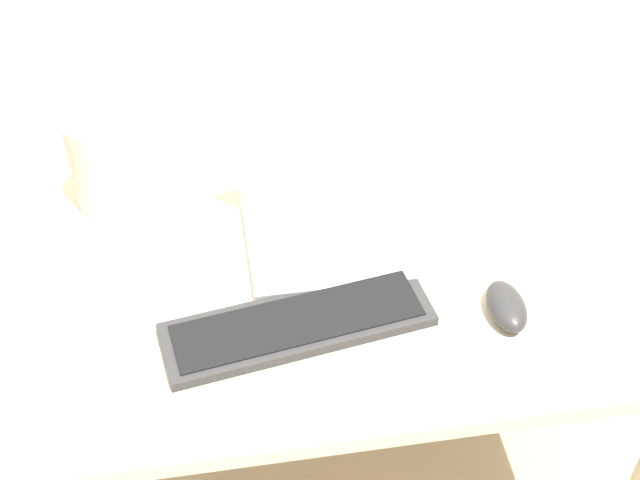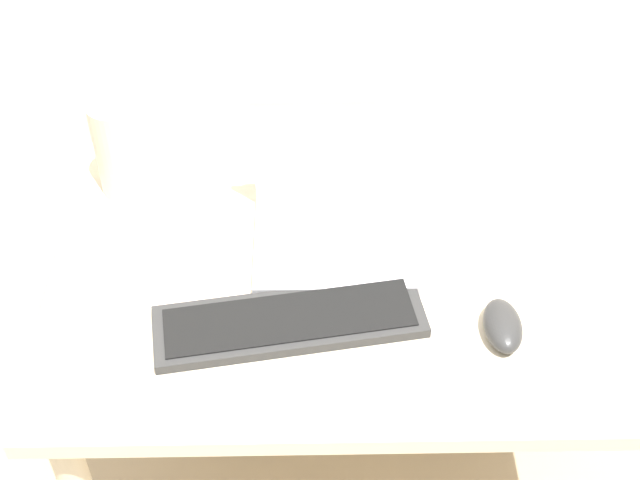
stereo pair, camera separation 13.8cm
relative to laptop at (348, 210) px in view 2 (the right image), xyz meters
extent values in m
cube|color=beige|center=(0.03, -0.08, -0.07)|extent=(1.04, 0.69, 0.03)
cylinder|color=beige|center=(-0.44, 0.21, -0.44)|extent=(0.05, 0.05, 0.71)
cylinder|color=beige|center=(0.49, 0.21, -0.44)|extent=(0.05, 0.05, 0.71)
cube|color=silver|center=(0.00, -0.03, -0.04)|extent=(0.31, 0.23, 0.02)
cube|color=#B7B7BC|center=(0.00, -0.04, -0.03)|extent=(0.26, 0.13, 0.00)
cube|color=silver|center=(0.00, 0.06, 0.08)|extent=(0.31, 0.05, 0.23)
cube|color=black|center=(0.00, 0.07, 0.08)|extent=(0.28, 0.03, 0.20)
cube|color=#2D2D2D|center=(-0.10, -0.21, -0.05)|extent=(0.43, 0.19, 0.02)
cube|color=black|center=(-0.10, -0.21, -0.03)|extent=(0.40, 0.16, 0.00)
ellipsoid|color=#2D2D2D|center=(0.23, -0.23, -0.03)|extent=(0.06, 0.11, 0.04)
cylinder|color=beige|center=(-0.39, 0.13, 0.04)|extent=(0.09, 0.09, 0.18)
cone|color=beige|center=(-0.39, 0.13, 0.17)|extent=(0.09, 0.09, 0.08)
cube|color=red|center=(-0.03, -0.13, -0.05)|extent=(0.05, 0.06, 0.01)
camera|label=1|loc=(-0.20, -1.10, 1.00)|focal=50.00mm
camera|label=2|loc=(-0.07, -1.11, 1.00)|focal=50.00mm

